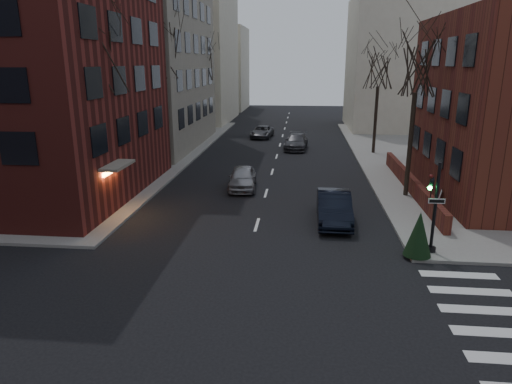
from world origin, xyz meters
TOP-DOWN VIEW (x-y plane):
  - ground at (0.00, 0.00)m, footprint 160.00×160.00m
  - building_left_brick at (-15.50, 16.50)m, footprint 15.00×15.00m
  - low_wall_right at (9.30, 19.00)m, footprint 0.35×16.00m
  - building_distant_la at (-15.00, 55.00)m, footprint 14.00×16.00m
  - building_distant_ra at (15.00, 50.00)m, footprint 14.00×14.00m
  - building_distant_lb at (-13.00, 72.00)m, footprint 10.00×12.00m
  - traffic_signal at (7.94, 8.99)m, footprint 0.76×0.44m
  - tree_left_a at (-8.80, 14.00)m, footprint 4.18×4.18m
  - tree_left_b at (-8.80, 26.00)m, footprint 4.40×4.40m
  - tree_left_c at (-8.80, 40.00)m, footprint 3.96×3.96m
  - tree_right_a at (8.80, 18.00)m, footprint 3.96×3.96m
  - tree_right_b at (8.80, 32.00)m, footprint 3.74×3.74m
  - streetlamp_near at (-8.20, 22.00)m, footprint 0.36×0.36m
  - streetlamp_far at (-8.20, 42.00)m, footprint 0.36×0.36m
  - parked_sedan at (4.00, 12.86)m, footprint 1.74×4.94m
  - car_lane_silver at (-1.67, 18.98)m, footprint 2.07×4.49m
  - car_lane_gray at (1.67, 33.76)m, footprint 2.44×5.21m
  - car_lane_far at (-2.25, 40.47)m, footprint 2.56×4.83m
  - sandwich_board at (10.50, 16.21)m, footprint 0.50×0.61m
  - evergreen_shrub at (7.30, 8.50)m, footprint 1.39×1.39m

SIDE VIEW (x-z plane):
  - ground at x=0.00m, z-range 0.00..0.00m
  - sandwich_board at x=10.50m, z-range 0.15..1.01m
  - car_lane_far at x=-2.25m, z-range 0.00..1.29m
  - low_wall_right at x=9.30m, z-range 0.15..1.15m
  - car_lane_gray at x=1.67m, z-range 0.00..1.47m
  - car_lane_silver at x=-1.67m, z-range 0.00..1.49m
  - parked_sedan at x=4.00m, z-range 0.00..1.62m
  - evergreen_shrub at x=7.30m, z-range 0.15..2.11m
  - traffic_signal at x=7.94m, z-range -0.09..3.91m
  - streetlamp_near at x=-8.20m, z-range 1.10..7.38m
  - streetlamp_far at x=-8.20m, z-range 1.10..7.38m
  - building_distant_lb at x=-13.00m, z-range 0.00..14.00m
  - tree_right_b at x=8.80m, z-range 3.00..12.18m
  - building_distant_ra at x=15.00m, z-range 0.00..16.00m
  - tree_left_c at x=-8.80m, z-range 3.17..12.89m
  - tree_right_a at x=8.80m, z-range 3.17..12.89m
  - tree_left_a at x=-8.80m, z-range 3.34..13.60m
  - tree_left_b at x=-8.80m, z-range 3.51..14.31m
  - building_left_brick at x=-15.50m, z-range 0.00..18.00m
  - building_distant_la at x=-15.00m, z-range 0.00..18.00m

